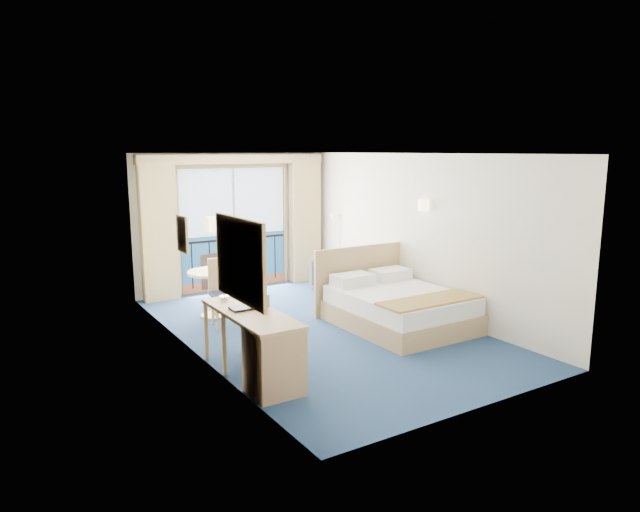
{
  "coord_description": "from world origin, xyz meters",
  "views": [
    {
      "loc": [
        -4.5,
        -7.24,
        2.75
      ],
      "look_at": [
        0.14,
        0.2,
        1.12
      ],
      "focal_mm": 32.0,
      "sensor_mm": 36.0,
      "label": 1
    }
  ],
  "objects": [
    {
      "name": "nightstand",
      "position": [
        1.79,
        0.95,
        0.25
      ],
      "size": [
        0.38,
        0.37,
        0.5
      ],
      "primitive_type": "cube",
      "color": "tan",
      "rests_on": "ground"
    },
    {
      "name": "floor",
      "position": [
        0.0,
        0.0,
        0.0
      ],
      "size": [
        6.5,
        6.5,
        0.0
      ],
      "primitive_type": "plane",
      "color": "navy",
      "rests_on": "ground"
    },
    {
      "name": "room_walls",
      "position": [
        0.0,
        0.0,
        1.78
      ],
      "size": [
        4.04,
        6.54,
        2.72
      ],
      "color": "white",
      "rests_on": "ground"
    },
    {
      "name": "table_chair_a",
      "position": [
        -0.63,
        1.36,
        0.53
      ],
      "size": [
        0.55,
        0.54,
        0.95
      ],
      "rotation": [
        0.0,
        0.0,
        2.0
      ],
      "color": "#20274A",
      "rests_on": "ground"
    },
    {
      "name": "round_table",
      "position": [
        -1.11,
        1.54,
        0.59
      ],
      "size": [
        0.87,
        0.87,
        0.78
      ],
      "color": "tan",
      "rests_on": "ground"
    },
    {
      "name": "desk_chair",
      "position": [
        -1.34,
        -0.86,
        0.56
      ],
      "size": [
        0.49,
        0.48,
        0.99
      ],
      "rotation": [
        0.0,
        0.0,
        1.73
      ],
      "color": "#20274A",
      "rests_on": "ground"
    },
    {
      "name": "table_chair_b",
      "position": [
        -1.14,
        1.0,
        0.6
      ],
      "size": [
        0.53,
        0.54,
        1.07
      ],
      "rotation": [
        0.0,
        0.0,
        -0.16
      ],
      "color": "#20274A",
      "rests_on": "ground"
    },
    {
      "name": "balcony_door",
      "position": [
        -0.01,
        3.22,
        1.14
      ],
      "size": [
        2.36,
        0.03,
        2.52
      ],
      "color": "navy",
      "rests_on": "room_walls"
    },
    {
      "name": "desk_lamp",
      "position": [
        -1.73,
        -0.42,
        1.18
      ],
      "size": [
        0.13,
        0.13,
        0.48
      ],
      "color": "silver",
      "rests_on": "desk"
    },
    {
      "name": "mirror",
      "position": [
        -1.97,
        -1.5,
        1.55
      ],
      "size": [
        0.05,
        1.25,
        0.95
      ],
      "color": "tan",
      "rests_on": "room_walls"
    },
    {
      "name": "sconce_left",
      "position": [
        -1.94,
        -0.6,
        1.85
      ],
      "size": [
        0.18,
        0.18,
        0.18
      ],
      "primitive_type": "cylinder",
      "color": "#FFE2B2",
      "rests_on": "room_walls"
    },
    {
      "name": "wall_print",
      "position": [
        -1.97,
        0.45,
        1.6
      ],
      "size": [
        0.04,
        0.42,
        0.52
      ],
      "color": "tan",
      "rests_on": "room_walls"
    },
    {
      "name": "phone",
      "position": [
        1.8,
        0.99,
        0.54
      ],
      "size": [
        0.21,
        0.19,
        0.08
      ],
      "primitive_type": "cube",
      "rotation": [
        0.0,
        0.0,
        0.29
      ],
      "color": "white",
      "rests_on": "nightstand"
    },
    {
      "name": "curtain_right",
      "position": [
        1.55,
        3.07,
        1.28
      ],
      "size": [
        0.65,
        0.22,
        2.55
      ],
      "primitive_type": "cube",
      "color": "tan",
      "rests_on": "room_walls"
    },
    {
      "name": "sconce_right",
      "position": [
        1.94,
        -0.15,
        1.85
      ],
      "size": [
        0.18,
        0.18,
        0.18
      ],
      "primitive_type": "cylinder",
      "color": "#FFE2B2",
      "rests_on": "room_walls"
    },
    {
      "name": "curtain_left",
      "position": [
        -1.55,
        3.07,
        1.28
      ],
      "size": [
        0.65,
        0.22,
        2.55
      ],
      "primitive_type": "cube",
      "color": "tan",
      "rests_on": "room_walls"
    },
    {
      "name": "desk",
      "position": [
        -1.69,
        -1.61,
        0.46
      ],
      "size": [
        0.6,
        1.76,
        0.82
      ],
      "color": "tan",
      "rests_on": "ground"
    },
    {
      "name": "bed",
      "position": [
        1.15,
        -0.47,
        0.32
      ],
      "size": [
        1.82,
        2.16,
        1.14
      ],
      "color": "tan",
      "rests_on": "ground"
    },
    {
      "name": "pelmet",
      "position": [
        0.0,
        3.1,
        2.58
      ],
      "size": [
        3.8,
        0.25,
        0.18
      ],
      "primitive_type": "cube",
      "color": "tan",
      "rests_on": "room_walls"
    },
    {
      "name": "floor_lamp",
      "position": [
        1.87,
        2.45,
        1.11
      ],
      "size": [
        0.2,
        0.2,
        1.47
      ],
      "color": "silver",
      "rests_on": "ground"
    },
    {
      "name": "armchair",
      "position": [
        1.52,
        1.78,
        0.37
      ],
      "size": [
        1.06,
        1.07,
        0.74
      ],
      "primitive_type": "imported",
      "rotation": [
        0.0,
        0.0,
        3.57
      ],
      "color": "#494D59",
      "rests_on": "ground"
    },
    {
      "name": "folder",
      "position": [
        -1.72,
        -0.99,
        0.84
      ],
      "size": [
        0.31,
        0.24,
        0.03
      ],
      "primitive_type": "cube",
      "rotation": [
        0.0,
        0.0,
        -0.04
      ],
      "color": "black",
      "rests_on": "desk"
    }
  ]
}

